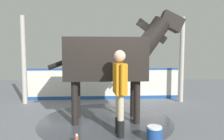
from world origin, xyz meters
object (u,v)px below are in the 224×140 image
Objects in this scene: horse at (111,58)px; bottle_spray at (77,140)px; handler at (120,86)px; wash_bucket at (154,134)px.

bottle_spray is at bearing -117.31° from horse.
handler is at bearing -81.97° from horse.
wash_bucket is (-0.66, 0.33, -0.90)m from handler.
wash_bucket is (-0.82, 1.28, -1.45)m from horse.
handler is 1.16m from wash_bucket.
horse is 2.16m from bottle_spray.
horse is 10.96× the size of wash_bucket.
handler is (-0.16, 0.95, -0.56)m from horse.
wash_bucket is 1.50m from bottle_spray.
horse is at bearing -115.77° from bottle_spray.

